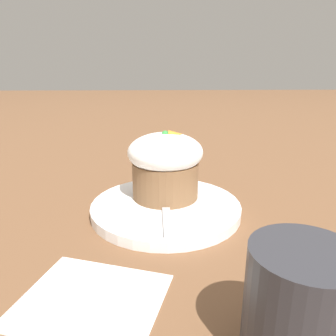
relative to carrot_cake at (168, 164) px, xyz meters
name	(u,v)px	position (x,y,z in m)	size (l,w,h in m)	color
ground_plane	(166,212)	(0.00, -0.02, -0.06)	(4.00, 4.00, 0.00)	brown
dessert_plate	(166,208)	(0.00, -0.02, -0.06)	(0.20, 0.20, 0.01)	white
carrot_cake	(168,164)	(0.00, 0.00, 0.00)	(0.10, 0.10, 0.10)	brown
spoon	(162,202)	(-0.01, -0.03, -0.05)	(0.03, 0.13, 0.01)	#B7B7BC
coffee_cup	(301,310)	(0.08, -0.26, -0.02)	(0.10, 0.07, 0.09)	#2D2D33
paper_napkin	(91,300)	(-0.07, -0.20, -0.06)	(0.15, 0.13, 0.00)	white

